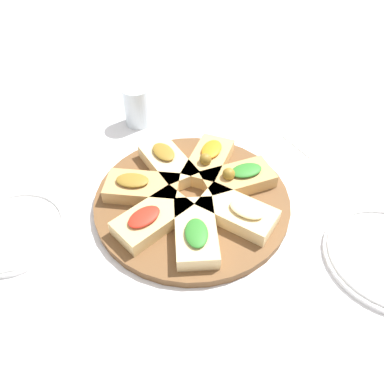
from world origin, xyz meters
TOP-DOWN VIEW (x-y plane):
  - ground_plane at (0.00, 0.00)m, footprint 3.00×3.00m
  - serving_board at (0.00, 0.00)m, footprint 0.42×0.42m
  - focaccia_slice_0 at (0.04, -0.10)m, footprint 0.13×0.17m
  - focaccia_slice_1 at (0.10, -0.03)m, footprint 0.17×0.12m
  - focaccia_slice_2 at (0.09, 0.06)m, footprint 0.17×0.15m
  - focaccia_slice_3 at (0.01, 0.11)m, footprint 0.09×0.16m
  - focaccia_slice_4 at (-0.08, 0.07)m, footprint 0.17×0.16m
  - focaccia_slice_5 at (-0.10, -0.02)m, footprint 0.17×0.11m
  - focaccia_slice_6 at (-0.05, -0.09)m, footprint 0.14×0.17m
  - plate_right at (0.37, 0.03)m, footprint 0.21×0.21m
  - water_glass at (0.10, -0.32)m, footprint 0.07×0.07m
  - napkin_stack at (-0.35, -0.18)m, footprint 0.17×0.16m

SIDE VIEW (x-z plane):
  - ground_plane at x=0.00m, z-range 0.00..0.00m
  - napkin_stack at x=-0.35m, z-range 0.00..0.01m
  - plate_right at x=0.37m, z-range 0.00..0.02m
  - serving_board at x=0.00m, z-range 0.00..0.02m
  - focaccia_slice_0 at x=0.04m, z-range 0.01..0.06m
  - focaccia_slice_1 at x=0.10m, z-range 0.01..0.06m
  - focaccia_slice_2 at x=0.09m, z-range 0.01..0.06m
  - focaccia_slice_3 at x=0.01m, z-range 0.01..0.06m
  - focaccia_slice_4 at x=-0.08m, z-range 0.01..0.06m
  - focaccia_slice_5 at x=-0.10m, z-range 0.01..0.06m
  - focaccia_slice_6 at x=-0.05m, z-range 0.01..0.06m
  - water_glass at x=0.10m, z-range 0.00..0.10m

